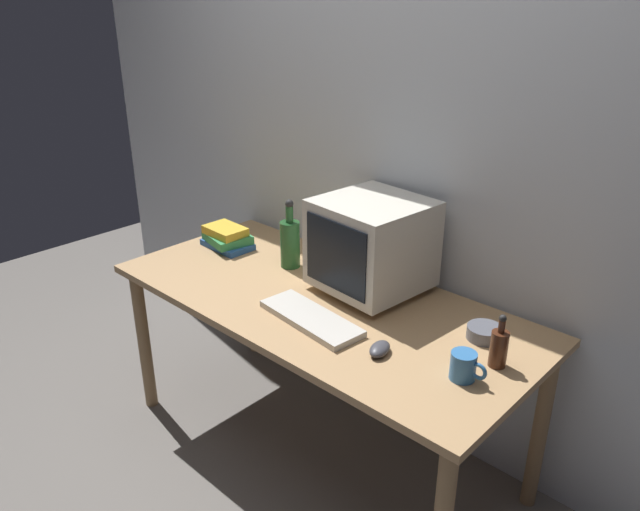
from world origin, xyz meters
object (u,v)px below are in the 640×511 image
(bottle_tall, at_px, (290,242))
(cd_spindle, at_px, (484,333))
(mug, at_px, (464,366))
(book_stack, at_px, (227,238))
(computer_mouse, at_px, (380,349))
(bottle_short, at_px, (499,347))
(crt_monitor, at_px, (372,245))
(keyboard, at_px, (311,318))

(bottle_tall, xyz_separation_m, cd_spindle, (0.90, 0.04, -0.09))
(bottle_tall, height_order, mug, bottle_tall)
(book_stack, distance_m, cd_spindle, 1.27)
(bottle_tall, bearing_deg, book_stack, -171.85)
(computer_mouse, distance_m, mug, 0.28)
(bottle_short, relative_size, mug, 1.52)
(bottle_short, bearing_deg, mug, -106.54)
(cd_spindle, bearing_deg, bottle_tall, -177.53)
(bottle_tall, height_order, cd_spindle, bottle_tall)
(bottle_short, bearing_deg, book_stack, 178.86)
(bottle_short, height_order, book_stack, bottle_short)
(computer_mouse, distance_m, bottle_short, 0.37)
(book_stack, bearing_deg, cd_spindle, 4.11)
(crt_monitor, bearing_deg, cd_spindle, -2.12)
(bottle_tall, bearing_deg, computer_mouse, -21.70)
(mug, bearing_deg, bottle_short, 73.46)
(crt_monitor, xyz_separation_m, bottle_tall, (-0.39, -0.06, -0.08))
(crt_monitor, bearing_deg, mug, -25.11)
(computer_mouse, xyz_separation_m, cd_spindle, (0.20, 0.32, 0.00))
(computer_mouse, height_order, book_stack, book_stack)
(crt_monitor, height_order, keyboard, crt_monitor)
(computer_mouse, relative_size, mug, 0.83)
(bottle_short, bearing_deg, keyboard, -162.08)
(crt_monitor, bearing_deg, bottle_tall, -171.55)
(keyboard, bearing_deg, computer_mouse, 6.42)
(bottle_tall, bearing_deg, keyboard, -35.59)
(keyboard, height_order, computer_mouse, computer_mouse)
(computer_mouse, height_order, cd_spindle, cd_spindle)
(keyboard, bearing_deg, book_stack, 169.34)
(bottle_tall, distance_m, book_stack, 0.37)
(computer_mouse, height_order, mug, mug)
(computer_mouse, relative_size, bottle_short, 0.55)
(computer_mouse, bearing_deg, cd_spindle, 42.82)
(crt_monitor, relative_size, mug, 3.48)
(book_stack, height_order, mug, book_stack)
(cd_spindle, bearing_deg, bottle_short, -46.66)
(keyboard, relative_size, bottle_short, 2.30)
(bottle_short, height_order, mug, bottle_short)
(bottle_tall, xyz_separation_m, mug, (0.98, -0.22, -0.07))
(bottle_tall, relative_size, cd_spindle, 2.50)
(mug, bearing_deg, cd_spindle, 105.66)
(bottle_tall, relative_size, bottle_short, 1.64)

